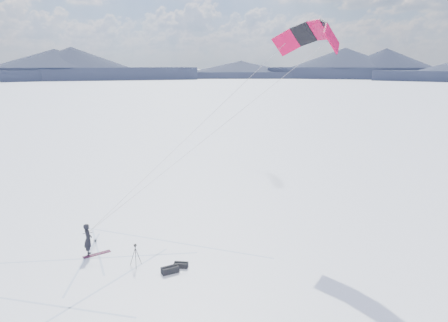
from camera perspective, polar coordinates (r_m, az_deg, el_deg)
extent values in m
plane|color=white|center=(25.30, -10.71, -13.82)|extent=(1800.00, 1800.00, 0.00)
cube|color=black|center=(339.86, 17.29, 10.62)|extent=(152.40, 113.97, 5.91)
cone|color=black|center=(339.80, 17.32, 11.11)|extent=(87.43, 87.43, 8.00)
cube|color=black|center=(342.46, -1.80, 11.18)|extent=(155.54, 70.36, 5.91)
cone|color=black|center=(342.40, -1.80, 11.67)|extent=(74.14, 74.14, 8.00)
cube|color=black|center=(342.52, -20.79, 10.38)|extent=(155.54, 70.36, 5.91)
cone|color=black|center=(342.47, -20.83, 10.88)|extent=(74.14, 74.14, 8.00)
cube|color=#A4B7D4|center=(22.40, -24.19, -18.49)|extent=(6.00, 0.12, 0.01)
cube|color=#A4B7D4|center=(24.04, -18.85, -15.79)|extent=(3.52, 7.29, 0.01)
cube|color=#A4B7D4|center=(25.90, -14.36, -13.35)|extent=(6.45, 7.79, 0.01)
cube|color=#A4B7D4|center=(27.93, -10.56, -11.18)|extent=(11.66, 3.07, 0.01)
cube|color=#A4B7D4|center=(22.88, -5.92, -16.67)|extent=(1.27, 5.91, 0.01)
cube|color=#A4B7D4|center=(25.07, -2.43, -13.85)|extent=(6.52, 4.83, 0.01)
imported|color=black|center=(27.88, -17.21, -11.62)|extent=(0.60, 0.79, 1.95)
cube|color=maroon|center=(27.77, -16.27, -11.60)|extent=(1.64, 1.01, 0.04)
cylinder|color=black|center=(25.63, -11.10, -12.10)|extent=(0.36, 0.23, 1.13)
cylinder|color=black|center=(25.63, -11.84, -12.13)|extent=(0.36, 0.22, 1.13)
cylinder|color=black|center=(25.38, -11.46, -12.38)|extent=(0.04, 0.40, 1.13)
cylinder|color=black|center=(25.39, -11.50, -11.42)|extent=(0.04, 0.04, 0.36)
cube|color=black|center=(25.30, -11.53, -10.92)|extent=(0.10, 0.10, 0.05)
cube|color=black|center=(25.26, -11.54, -10.73)|extent=(0.16, 0.15, 0.10)
cylinder|color=black|center=(25.35, -11.53, -10.65)|extent=(0.07, 0.10, 0.07)
cube|color=black|center=(24.69, -7.07, -13.93)|extent=(1.03, 0.71, 0.35)
cylinder|color=black|center=(24.60, -7.08, -13.52)|extent=(0.87, 0.36, 0.09)
cube|color=black|center=(25.23, -5.64, -13.36)|extent=(0.86, 0.60, 0.29)
cylinder|color=black|center=(25.16, -5.65, -13.02)|extent=(0.73, 0.31, 0.09)
cube|color=#BB0436|center=(27.03, 13.88, 15.30)|extent=(1.64, 1.43, 1.87)
cube|color=black|center=(28.50, 13.57, 16.17)|extent=(1.22, 1.65, 1.57)
cube|color=#BB0436|center=(29.95, 12.29, 16.38)|extent=(1.22, 1.67, 1.24)
cube|color=black|center=(31.16, 10.36, 15.97)|extent=(1.62, 1.55, 1.57)
cube|color=#BB0436|center=(31.98, 8.11, 15.05)|extent=(1.95, 1.21, 1.87)
cylinder|color=gray|center=(25.60, -2.04, 3.21)|extent=(14.47, 0.79, 11.25)
cylinder|color=gray|center=(28.31, -3.78, 4.09)|extent=(13.65, 4.91, 11.25)
cylinder|color=black|center=(27.35, -17.40, -8.98)|extent=(0.55, 0.11, 0.03)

